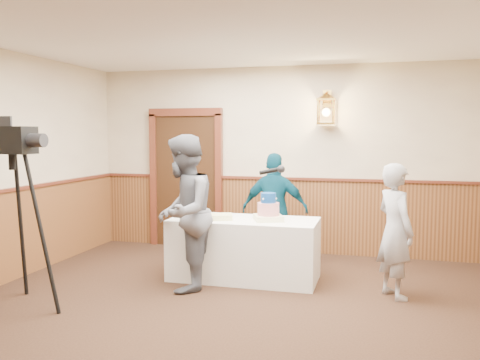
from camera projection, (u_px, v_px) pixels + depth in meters
The scene contains 10 objects.
ground at pixel (216, 340), 4.43m from camera, with size 7.00×7.00×0.00m, color black.
room_shell at pixel (225, 164), 4.74m from camera, with size 6.02×7.02×2.81m.
display_table at pixel (244, 249), 6.29m from camera, with size 1.80×0.80×0.75m, color white.
tiered_cake at pixel (268, 210), 6.13m from camera, with size 0.42×0.42×0.34m.
sheet_cake_yellow at pixel (219, 217), 6.21m from camera, with size 0.32×0.24×0.07m, color #F8EF94.
sheet_cake_green at pixel (197, 212), 6.56m from camera, with size 0.28×0.23×0.07m, color #ACE2A0.
interviewer at pixel (184, 213), 5.81m from camera, with size 1.56×0.95×1.79m.
baker at pixel (395, 231), 5.54m from camera, with size 0.54×0.35×1.48m, color #98999E.
assistant_p at pixel (275, 210), 6.88m from camera, with size 0.90×0.38×1.54m, color #08374A.
tv_camera_rig at pixel (15, 228), 5.15m from camera, with size 0.73×0.68×1.87m.
Camera 1 is at (1.31, -4.08, 1.81)m, focal length 38.00 mm.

